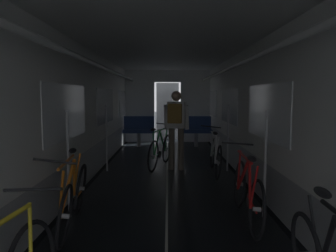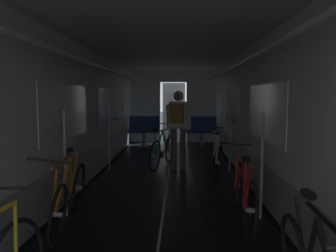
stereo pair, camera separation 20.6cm
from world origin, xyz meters
name	(u,v)px [view 2 (the right image)]	position (x,y,z in m)	size (l,w,h in m)	color
train_car_shell	(167,89)	(0.00, 3.60, 1.70)	(3.14, 12.34, 2.57)	black
bench_seat_far_left	(144,128)	(-0.90, 8.07, 0.57)	(0.98, 0.51, 0.95)	gray
bench_seat_far_right	(201,128)	(0.90, 8.07, 0.57)	(0.98, 0.51, 0.95)	gray
bicycle_orange	(69,195)	(-1.12, 1.79, 0.38)	(0.44, 1.69, 0.96)	black
bicycle_red	(243,192)	(1.01, 1.97, 0.38)	(0.44, 1.69, 0.95)	black
bicycle_white	(217,156)	(0.98, 4.45, 0.38)	(0.44, 1.69, 0.95)	black
person_cyclist_aisle	(178,123)	(0.19, 4.81, 1.02)	(0.56, 0.44, 1.69)	brown
bicycle_green_in_aisle	(163,150)	(-0.16, 5.08, 0.38)	(0.59, 1.65, 0.95)	black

